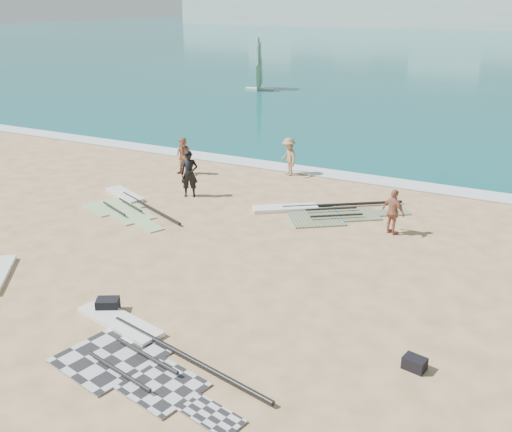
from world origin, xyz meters
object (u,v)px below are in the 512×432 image
at_px(rig_grey, 135,350).
at_px(rig_orange, 318,211).
at_px(rig_green, 127,204).
at_px(beachgoer_back, 393,212).
at_px(person_wetsuit, 189,174).
at_px(beachgoer_left, 184,156).
at_px(beachgoer_mid, 289,157).
at_px(gear_bag_far, 415,363).
at_px(gear_bag_near, 108,305).

relative_size(rig_grey, rig_orange, 1.08).
xyz_separation_m(rig_green, beachgoer_back, (9.35, 1.80, 0.70)).
distance_m(person_wetsuit, beachgoer_left, 2.99).
relative_size(rig_orange, beachgoer_left, 3.30).
relative_size(beachgoer_mid, beachgoer_back, 1.09).
height_order(rig_grey, rig_green, rig_grey).
xyz_separation_m(rig_grey, gear_bag_far, (5.46, 2.14, 0.09)).
bearing_deg(rig_grey, beachgoer_mid, 112.94).
bearing_deg(person_wetsuit, beachgoer_mid, 36.56).
height_order(rig_orange, beachgoer_mid, beachgoer_mid).
distance_m(rig_green, rig_orange, 7.00).
relative_size(rig_grey, beachgoer_back, 3.81).
bearing_deg(beachgoer_back, rig_orange, 12.77).
bearing_deg(beachgoer_mid, person_wetsuit, -77.30).
xyz_separation_m(gear_bag_far, person_wetsuit, (-10.17, 7.08, 0.76)).
distance_m(rig_green, gear_bag_near, 7.71).
bearing_deg(person_wetsuit, gear_bag_far, -61.47).
xyz_separation_m(rig_orange, gear_bag_near, (-1.98, -8.74, 0.12)).
bearing_deg(gear_bag_far, rig_grey, -158.58).
bearing_deg(beachgoer_back, rig_grey, 97.80).
bearing_deg(gear_bag_far, rig_green, 156.28).
height_order(rig_grey, beachgoer_left, beachgoer_left).
relative_size(gear_bag_near, beachgoer_mid, 0.32).
height_order(beachgoer_left, beachgoer_back, beachgoer_left).
height_order(rig_green, rig_orange, rig_orange).
relative_size(rig_green, gear_bag_far, 10.66).
bearing_deg(person_wetsuit, rig_orange, -20.25).
bearing_deg(gear_bag_near, beachgoer_back, 59.09).
height_order(rig_orange, beachgoer_left, beachgoer_left).
bearing_deg(rig_grey, rig_orange, 100.43).
bearing_deg(rig_orange, beachgoer_back, -49.62).
height_order(gear_bag_near, beachgoer_left, beachgoer_left).
distance_m(gear_bag_near, beachgoer_mid, 12.54).
relative_size(person_wetsuit, beachgoer_back, 1.20).
bearing_deg(rig_orange, beachgoer_left, 129.97).
distance_m(gear_bag_near, gear_bag_far, 7.20).
relative_size(rig_grey, person_wetsuit, 3.18).
xyz_separation_m(rig_green, rig_orange, (6.53, 2.52, 0.00)).
relative_size(gear_bag_near, person_wetsuit, 0.30).
bearing_deg(gear_bag_near, rig_green, 126.18).
height_order(rig_orange, gear_bag_far, gear_bag_far).
bearing_deg(gear_bag_far, beachgoer_back, 108.44).
distance_m(rig_orange, gear_bag_near, 8.96).
height_order(gear_bag_far, beachgoer_back, beachgoer_back).
bearing_deg(beachgoer_mid, gear_bag_far, -15.47).
bearing_deg(beachgoer_mid, beachgoer_back, 1.30).
distance_m(rig_orange, beachgoer_back, 2.99).
relative_size(rig_green, gear_bag_near, 9.10).
xyz_separation_m(gear_bag_far, beachgoer_left, (-12.02, 9.43, 0.67)).
height_order(gear_bag_near, beachgoer_back, beachgoer_back).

